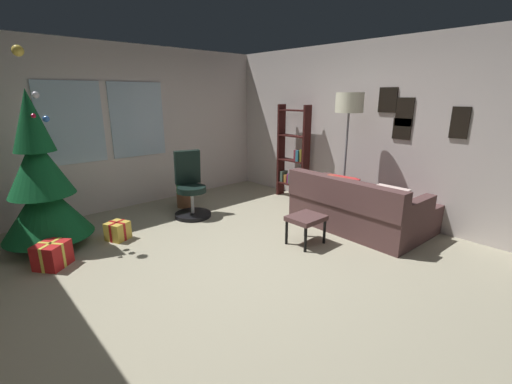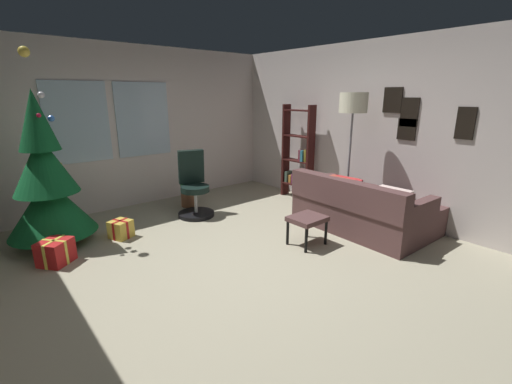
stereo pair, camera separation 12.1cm
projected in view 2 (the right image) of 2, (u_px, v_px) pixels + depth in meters
ground_plane at (249, 267)px, 3.92m from camera, size 5.06×5.91×0.10m
wall_back_with_windows at (134, 127)px, 5.73m from camera, size 5.06×0.12×2.63m
wall_right_with_frames at (381, 131)px, 5.16m from camera, size 0.12×5.91×2.63m
couch at (369, 211)px, 4.80m from camera, size 1.52×1.83×0.78m
footstool at (307, 221)px, 4.31m from camera, size 0.44×0.37×0.38m
holiday_tree at (47, 184)px, 4.19m from camera, size 1.02×1.02×2.37m
gift_box_red at (55, 252)px, 3.87m from camera, size 0.43×0.42×0.29m
gift_box_green at (58, 254)px, 3.96m from camera, size 0.26×0.29×0.16m
gift_box_gold at (121, 229)px, 4.58m from camera, size 0.32×0.32×0.24m
office_chair at (194, 191)px, 5.37m from camera, size 0.56×0.57×1.02m
bookshelf at (298, 158)px, 6.18m from camera, size 0.18×0.64×1.68m
floor_lamp at (353, 111)px, 4.88m from camera, size 0.40×0.40×1.88m
potted_plant at (188, 192)px, 5.85m from camera, size 0.37×0.28×0.64m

